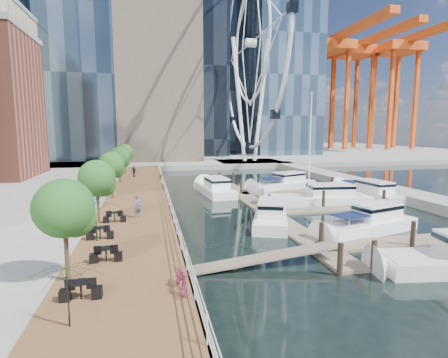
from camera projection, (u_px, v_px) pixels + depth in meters
The scene contains 19 objects.
ground at pixel (266, 243), 23.93m from camera, with size 520.00×520.00×0.00m, color black.
boardwalk at pixel (138, 199), 36.51m from camera, with size 6.00×60.00×1.00m, color brown.
seawall at pixel (167, 198), 37.13m from camera, with size 0.25×60.00×1.00m, color #595954.
land_far at pixel (171, 151), 122.63m from camera, with size 200.00×114.00×1.00m, color gray.
breakwater at pixel (358, 184), 47.40m from camera, with size 4.00×60.00×1.00m, color gray.
pier at pixel (250, 163), 77.13m from camera, with size 14.00×12.00×1.00m, color gray.
railing at pixel (166, 189), 36.97m from camera, with size 0.10×60.00×1.05m, color white, non-canonical shape.
floating_docks at pixel (309, 202), 35.19m from camera, with size 16.00×34.00×2.60m.
ferris_wheel at pixel (251, 43), 73.64m from camera, with size 5.80×45.60×47.80m.
port_cranes at pixel (357, 97), 127.93m from camera, with size 40.00×52.00×38.00m.
street_trees at pixel (111, 165), 34.52m from camera, with size 2.60×42.60×4.60m.
cafe_tables at pixel (103, 243), 19.63m from camera, with size 2.50×13.70×0.74m.
yacht_foreground at pixel (367, 232), 26.39m from camera, with size 2.47×9.20×2.15m, color white, non-canonical shape.
bicycle at pixel (182, 278), 14.59m from camera, with size 0.69×1.99×1.05m, color maroon.
pedestrian_near at pixel (138, 206), 26.87m from camera, with size 0.64×0.42×1.75m, color #4A4D63.
pedestrian_mid at pixel (161, 182), 39.31m from camera, with size 0.90×0.70×1.86m, color gray.
pedestrian_far at pixel (134, 171), 50.39m from camera, with size 0.95×0.40×1.63m, color #2D2F38.
moored_yachts at pixel (310, 204), 36.61m from camera, with size 20.44×33.44×11.50m.
cafe_seating at pixel (90, 227), 19.68m from camera, with size 4.09×15.30×2.63m.
Camera 1 is at (-7.71, -21.97, 7.64)m, focal length 28.00 mm.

